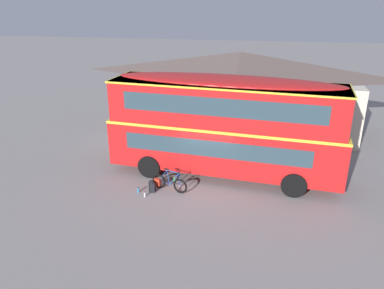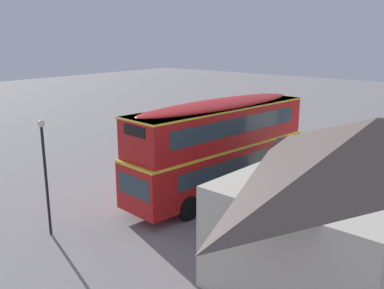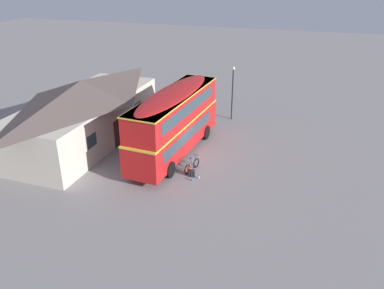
{
  "view_description": "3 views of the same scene",
  "coord_description": "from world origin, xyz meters",
  "px_view_note": "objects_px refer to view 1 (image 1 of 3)",
  "views": [
    {
      "loc": [
        2.2,
        -15.69,
        8.08
      ],
      "look_at": [
        -0.66,
        -0.47,
        1.92
      ],
      "focal_mm": 35.03,
      "sensor_mm": 36.0,
      "label": 1
    },
    {
      "loc": [
        17.23,
        12.62,
        7.88
      ],
      "look_at": [
        0.21,
        -1.55,
        2.14
      ],
      "focal_mm": 39.77,
      "sensor_mm": 36.0,
      "label": 2
    },
    {
      "loc": [
        -24.33,
        -8.31,
        13.08
      ],
      "look_at": [
        -1.8,
        -1.45,
        2.09
      ],
      "focal_mm": 37.42,
      "sensor_mm": 36.0,
      "label": 3
    }
  ],
  "objects_px": {
    "double_decker_bus": "(225,123)",
    "backpack_on_ground": "(152,186)",
    "touring_bicycle": "(168,183)",
    "water_bottle_clear_plastic": "(145,194)",
    "water_bottle_blue_sports": "(138,190)"
  },
  "relations": [
    {
      "from": "double_decker_bus",
      "to": "water_bottle_blue_sports",
      "type": "distance_m",
      "value": 4.94
    },
    {
      "from": "double_decker_bus",
      "to": "water_bottle_blue_sports",
      "type": "xyz_separation_m",
      "value": [
        -3.5,
        -2.42,
        -2.52
      ]
    },
    {
      "from": "backpack_on_ground",
      "to": "water_bottle_blue_sports",
      "type": "relative_size",
      "value": 2.02
    },
    {
      "from": "backpack_on_ground",
      "to": "touring_bicycle",
      "type": "bearing_deg",
      "value": 19.9
    },
    {
      "from": "touring_bicycle",
      "to": "water_bottle_clear_plastic",
      "type": "xyz_separation_m",
      "value": [
        -0.85,
        -0.76,
        -0.26
      ]
    },
    {
      "from": "touring_bicycle",
      "to": "backpack_on_ground",
      "type": "relative_size",
      "value": 3.33
    },
    {
      "from": "backpack_on_ground",
      "to": "water_bottle_clear_plastic",
      "type": "distance_m",
      "value": 0.57
    },
    {
      "from": "touring_bicycle",
      "to": "backpack_on_ground",
      "type": "distance_m",
      "value": 0.72
    },
    {
      "from": "touring_bicycle",
      "to": "water_bottle_clear_plastic",
      "type": "relative_size",
      "value": 7.12
    },
    {
      "from": "double_decker_bus",
      "to": "backpack_on_ground",
      "type": "relative_size",
      "value": 21.2
    },
    {
      "from": "double_decker_bus",
      "to": "touring_bicycle",
      "type": "bearing_deg",
      "value": -138.77
    },
    {
      "from": "water_bottle_clear_plastic",
      "to": "water_bottle_blue_sports",
      "type": "distance_m",
      "value": 0.5
    },
    {
      "from": "double_decker_bus",
      "to": "water_bottle_clear_plastic",
      "type": "xyz_separation_m",
      "value": [
        -3.1,
        -2.74,
        -2.53
      ]
    },
    {
      "from": "touring_bicycle",
      "to": "water_bottle_blue_sports",
      "type": "height_order",
      "value": "touring_bicycle"
    },
    {
      "from": "backpack_on_ground",
      "to": "water_bottle_blue_sports",
      "type": "height_order",
      "value": "backpack_on_ground"
    }
  ]
}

